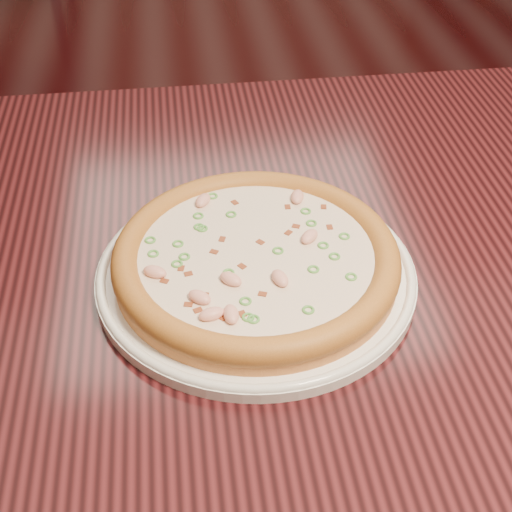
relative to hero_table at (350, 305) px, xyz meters
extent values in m
plane|color=black|center=(0.11, 0.17, -0.65)|extent=(9.00, 9.00, 0.00)
cube|color=black|center=(0.00, 0.00, 0.08)|extent=(1.20, 0.80, 0.04)
cylinder|color=white|center=(-0.12, -0.05, 0.10)|extent=(0.33, 0.33, 0.01)
torus|color=white|center=(-0.12, -0.05, 0.11)|extent=(0.32, 0.32, 0.01)
cylinder|color=#CD893F|center=(-0.12, -0.05, 0.12)|extent=(0.29, 0.29, 0.02)
torus|color=#B76E2E|center=(-0.12, -0.05, 0.13)|extent=(0.29, 0.29, 0.03)
cylinder|color=silver|center=(-0.12, -0.05, 0.13)|extent=(0.24, 0.24, 0.00)
ellipsoid|color=#F2B29E|center=(-0.17, 0.04, 0.14)|extent=(0.02, 0.03, 0.01)
ellipsoid|color=#F2B29E|center=(-0.06, 0.04, 0.14)|extent=(0.02, 0.03, 0.01)
ellipsoid|color=#F2B29E|center=(-0.18, -0.11, 0.14)|extent=(0.03, 0.03, 0.01)
ellipsoid|color=#F2B29E|center=(-0.22, -0.07, 0.14)|extent=(0.03, 0.02, 0.01)
ellipsoid|color=#F2B29E|center=(-0.10, -0.10, 0.14)|extent=(0.02, 0.03, 0.01)
ellipsoid|color=#F2B29E|center=(-0.17, -0.14, 0.14)|extent=(0.03, 0.02, 0.01)
ellipsoid|color=#F2B29E|center=(-0.15, -0.09, 0.14)|extent=(0.03, 0.03, 0.01)
ellipsoid|color=#F2B29E|center=(-0.06, -0.04, 0.14)|extent=(0.03, 0.03, 0.01)
ellipsoid|color=#F2B29E|center=(-0.15, -0.14, 0.14)|extent=(0.02, 0.02, 0.01)
cube|color=maroon|center=(-0.19, -0.12, 0.13)|extent=(0.01, 0.01, 0.00)
cube|color=maroon|center=(-0.07, -0.01, 0.13)|extent=(0.01, 0.01, 0.00)
cube|color=maroon|center=(-0.11, -0.03, 0.13)|extent=(0.01, 0.01, 0.00)
cube|color=maroon|center=(-0.14, -0.14, 0.13)|extent=(0.01, 0.01, 0.00)
cube|color=maroon|center=(-0.20, -0.07, 0.13)|extent=(0.01, 0.01, 0.00)
cube|color=maroon|center=(-0.21, -0.08, 0.13)|extent=(0.01, 0.01, 0.00)
cube|color=maroon|center=(-0.12, -0.11, 0.13)|extent=(0.01, 0.01, 0.00)
cube|color=maroon|center=(-0.13, 0.04, 0.13)|extent=(0.01, 0.01, 0.00)
cube|color=maroon|center=(-0.08, 0.02, 0.13)|extent=(0.01, 0.01, 0.00)
cube|color=maroon|center=(-0.08, -0.02, 0.13)|extent=(0.01, 0.01, 0.00)
cube|color=maroon|center=(-0.04, 0.02, 0.13)|extent=(0.01, 0.01, 0.00)
cube|color=maroon|center=(-0.18, -0.11, 0.13)|extent=(0.01, 0.01, 0.00)
cube|color=maroon|center=(-0.19, -0.07, 0.13)|extent=(0.01, 0.01, 0.00)
cube|color=maroon|center=(-0.14, -0.07, 0.13)|extent=(0.01, 0.01, 0.00)
cube|color=maroon|center=(-0.16, -0.04, 0.13)|extent=(0.01, 0.01, 0.00)
cube|color=maroon|center=(-0.16, -0.14, 0.13)|extent=(0.01, 0.01, 0.00)
cube|color=maroon|center=(-0.15, -0.03, 0.13)|extent=(0.01, 0.01, 0.00)
cube|color=maroon|center=(-0.18, -0.13, 0.13)|extent=(0.01, 0.01, 0.00)
cube|color=maroon|center=(-0.04, -0.02, 0.13)|extent=(0.01, 0.01, 0.00)
torus|color=#519E3F|center=(-0.14, -0.14, 0.13)|extent=(0.01, 0.01, 0.00)
torus|color=#519E3F|center=(-0.14, 0.02, 0.13)|extent=(0.01, 0.01, 0.00)
torus|color=#519E3F|center=(-0.17, 0.02, 0.13)|extent=(0.02, 0.02, 0.00)
torus|color=#519E3F|center=(-0.16, 0.05, 0.13)|extent=(0.02, 0.02, 0.00)
torus|color=#519E3F|center=(-0.17, 0.00, 0.13)|extent=(0.02, 0.02, 0.00)
torus|color=#519E3F|center=(-0.06, -0.01, 0.13)|extent=(0.02, 0.02, 0.00)
torus|color=#519E3F|center=(-0.10, -0.05, 0.13)|extent=(0.01, 0.01, 0.00)
torus|color=#519E3F|center=(-0.04, -0.07, 0.13)|extent=(0.01, 0.01, 0.00)
torus|color=#519E3F|center=(-0.14, -0.12, 0.13)|extent=(0.02, 0.02, 0.00)
torus|color=#519E3F|center=(-0.20, -0.06, 0.13)|extent=(0.01, 0.01, 0.00)
torus|color=#519E3F|center=(-0.13, -0.14, 0.13)|extent=(0.02, 0.02, 0.00)
torus|color=#519E3F|center=(-0.15, -0.08, 0.13)|extent=(0.01, 0.01, 0.00)
torus|color=#519E3F|center=(-0.05, -0.05, 0.13)|extent=(0.01, 0.01, 0.00)
torus|color=#519E3F|center=(-0.07, -0.08, 0.13)|extent=(0.02, 0.02, 0.00)
torus|color=#519E3F|center=(-0.23, -0.02, 0.13)|extent=(0.02, 0.02, 0.00)
torus|color=#519E3F|center=(-0.17, 0.00, 0.13)|extent=(0.02, 0.02, 0.00)
torus|color=#519E3F|center=(-0.03, -0.04, 0.13)|extent=(0.01, 0.01, 0.00)
torus|color=#519E3F|center=(-0.19, -0.05, 0.13)|extent=(0.02, 0.02, 0.00)
torus|color=#519E3F|center=(-0.06, 0.03, 0.13)|extent=(0.02, 0.02, 0.00)
torus|color=#519E3F|center=(-0.22, -0.04, 0.13)|extent=(0.01, 0.01, 0.00)
torus|color=#519E3F|center=(-0.20, -0.03, 0.13)|extent=(0.02, 0.02, 0.00)
torus|color=#519E3F|center=(-0.03, -0.10, 0.13)|extent=(0.02, 0.02, 0.00)
torus|color=#519E3F|center=(-0.08, -0.14, 0.13)|extent=(0.02, 0.02, 0.00)
torus|color=#519E3F|center=(-0.06, 0.01, 0.13)|extent=(0.02, 0.02, 0.00)
camera|label=1|loc=(-0.19, -0.60, 0.59)|focal=50.00mm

